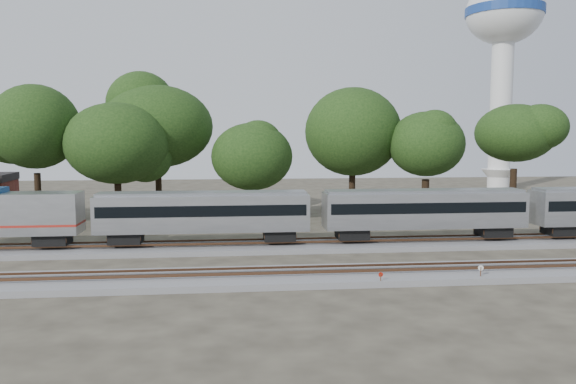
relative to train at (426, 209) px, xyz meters
name	(u,v)px	position (x,y,z in m)	size (l,w,h in m)	color
ground	(291,265)	(-11.98, -6.00, -3.13)	(160.00, 160.00, 0.00)	#383328
track_far	(283,246)	(-11.98, 0.00, -2.92)	(160.00, 5.00, 0.73)	slate
track_near	(297,277)	(-11.98, -10.00, -2.92)	(160.00, 5.00, 0.73)	slate
train	(426,209)	(0.00, 0.00, 0.00)	(87.65, 3.02, 4.45)	silver
switch_stand_red	(381,278)	(-7.15, -12.29, -2.54)	(0.29, 0.07, 0.93)	#512D19
switch_stand_white	(481,271)	(-0.61, -11.84, -2.43)	(0.35, 0.08, 1.09)	#512D19
switch_lever	(429,281)	(-3.91, -11.64, -2.98)	(0.50, 0.30, 0.30)	#512D19
water_tower	(504,35)	(28.92, 45.37, 22.54)	(12.51, 12.51, 34.64)	silver
tree_1	(35,127)	(-35.54, 13.83, 6.92)	(10.22, 10.22, 14.41)	black
tree_2	(117,144)	(-27.48, 12.99, 5.26)	(8.54, 8.54, 12.04)	black
tree_3	(157,127)	(-23.98, 17.38, 7.00)	(10.31, 10.31, 14.53)	black
tree_4	(252,157)	(-13.88, 13.84, 3.83)	(7.10, 7.10, 10.01)	black
tree_5	(353,132)	(-2.30, 17.92, 6.46)	(9.76, 9.76, 13.76)	black
tree_6	(426,144)	(4.90, 13.79, 5.13)	(8.41, 8.41, 11.85)	black
tree_7	(515,133)	(18.71, 21.03, 6.33)	(9.63, 9.63, 13.57)	black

